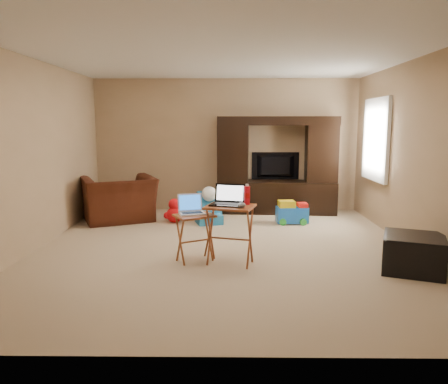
{
  "coord_description": "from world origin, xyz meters",
  "views": [
    {
      "loc": [
        0.07,
        -5.65,
        1.65
      ],
      "look_at": [
        0.0,
        -0.2,
        0.8
      ],
      "focal_mm": 35.0,
      "sensor_mm": 36.0,
      "label": 1
    }
  ],
  "objects_px": {
    "child_rocker": "(209,208)",
    "recliner": "(119,199)",
    "tray_table_right": "(230,235)",
    "mouse_left": "(209,214)",
    "ottoman": "(413,253)",
    "laptop_left": "(192,204)",
    "mouse_right": "(242,205)",
    "water_bottle": "(247,195)",
    "tray_table_left": "(195,238)",
    "laptop_right": "(227,195)",
    "push_toy": "(292,212)",
    "plush_toy": "(174,210)",
    "entertainment_center": "(277,165)",
    "television": "(276,166)"
  },
  "relations": [
    {
      "from": "mouse_right",
      "to": "laptop_left",
      "type": "bearing_deg",
      "value": 156.06
    },
    {
      "from": "ottoman",
      "to": "tray_table_left",
      "type": "xyz_separation_m",
      "value": [
        -2.5,
        0.34,
        0.08
      ]
    },
    {
      "from": "entertainment_center",
      "to": "push_toy",
      "type": "bearing_deg",
      "value": -76.03
    },
    {
      "from": "television",
      "to": "recliner",
      "type": "xyz_separation_m",
      "value": [
        -2.78,
        -0.97,
        -0.48
      ]
    },
    {
      "from": "tray_table_left",
      "to": "water_bottle",
      "type": "xyz_separation_m",
      "value": [
        0.63,
        -0.03,
        0.53
      ]
    },
    {
      "from": "plush_toy",
      "to": "tray_table_right",
      "type": "relative_size",
      "value": 0.59
    },
    {
      "from": "child_rocker",
      "to": "mouse_left",
      "type": "xyz_separation_m",
      "value": [
        0.11,
        -2.1,
        0.33
      ]
    },
    {
      "from": "entertainment_center",
      "to": "mouse_right",
      "type": "height_order",
      "value": "entertainment_center"
    },
    {
      "from": "tray_table_right",
      "to": "mouse_left",
      "type": "relative_size",
      "value": 6.07
    },
    {
      "from": "recliner",
      "to": "mouse_right",
      "type": "xyz_separation_m",
      "value": [
        2.03,
        -2.45,
        0.36
      ]
    },
    {
      "from": "mouse_right",
      "to": "mouse_left",
      "type": "bearing_deg",
      "value": 156.73
    },
    {
      "from": "recliner",
      "to": "laptop_right",
      "type": "relative_size",
      "value": 3.16
    },
    {
      "from": "child_rocker",
      "to": "mouse_right",
      "type": "bearing_deg",
      "value": -94.47
    },
    {
      "from": "entertainment_center",
      "to": "water_bottle",
      "type": "height_order",
      "value": "entertainment_center"
    },
    {
      "from": "entertainment_center",
      "to": "television",
      "type": "distance_m",
      "value": 0.22
    },
    {
      "from": "tray_table_left",
      "to": "mouse_left",
      "type": "xyz_separation_m",
      "value": [
        0.18,
        -0.07,
        0.31
      ]
    },
    {
      "from": "mouse_left",
      "to": "laptop_left",
      "type": "bearing_deg",
      "value": 154.89
    },
    {
      "from": "child_rocker",
      "to": "recliner",
      "type": "bearing_deg",
      "value": 156.66
    },
    {
      "from": "ottoman",
      "to": "laptop_left",
      "type": "relative_size",
      "value": 2.14
    },
    {
      "from": "recliner",
      "to": "water_bottle",
      "type": "distance_m",
      "value": 3.11
    },
    {
      "from": "laptop_right",
      "to": "water_bottle",
      "type": "bearing_deg",
      "value": 29.23
    },
    {
      "from": "ottoman",
      "to": "tray_table_left",
      "type": "distance_m",
      "value": 2.52
    },
    {
      "from": "child_rocker",
      "to": "ottoman",
      "type": "relative_size",
      "value": 0.84
    },
    {
      "from": "tray_table_right",
      "to": "mouse_left",
      "type": "xyz_separation_m",
      "value": [
        -0.25,
        0.04,
        0.24
      ]
    },
    {
      "from": "child_rocker",
      "to": "plush_toy",
      "type": "bearing_deg",
      "value": 157.47
    },
    {
      "from": "push_toy",
      "to": "ottoman",
      "type": "relative_size",
      "value": 0.82
    },
    {
      "from": "entertainment_center",
      "to": "child_rocker",
      "type": "distance_m",
      "value": 1.67
    },
    {
      "from": "push_toy",
      "to": "ottoman",
      "type": "distance_m",
      "value": 2.61
    },
    {
      "from": "ottoman",
      "to": "water_bottle",
      "type": "bearing_deg",
      "value": 170.53
    },
    {
      "from": "television",
      "to": "tray_table_right",
      "type": "relative_size",
      "value": 1.28
    },
    {
      "from": "mouse_right",
      "to": "tray_table_left",
      "type": "bearing_deg",
      "value": 157.5
    },
    {
      "from": "ottoman",
      "to": "mouse_right",
      "type": "bearing_deg",
      "value": 176.7
    },
    {
      "from": "plush_toy",
      "to": "laptop_right",
      "type": "bearing_deg",
      "value": -67.62
    },
    {
      "from": "recliner",
      "to": "mouse_right",
      "type": "relative_size",
      "value": 8.15
    },
    {
      "from": "laptop_right",
      "to": "mouse_right",
      "type": "distance_m",
      "value": 0.24
    },
    {
      "from": "recliner",
      "to": "push_toy",
      "type": "relative_size",
      "value": 2.22
    },
    {
      "from": "entertainment_center",
      "to": "laptop_right",
      "type": "distance_m",
      "value": 3.2
    },
    {
      "from": "push_toy",
      "to": "mouse_left",
      "type": "bearing_deg",
      "value": -125.57
    },
    {
      "from": "plush_toy",
      "to": "television",
      "type": "bearing_deg",
      "value": 31.13
    },
    {
      "from": "push_toy",
      "to": "mouse_right",
      "type": "bearing_deg",
      "value": -116.11
    },
    {
      "from": "laptop_left",
      "to": "tray_table_left",
      "type": "bearing_deg",
      "value": -62.31
    },
    {
      "from": "recliner",
      "to": "child_rocker",
      "type": "relative_size",
      "value": 2.16
    },
    {
      "from": "entertainment_center",
      "to": "television",
      "type": "xyz_separation_m",
      "value": [
        0.0,
        0.21,
        -0.04
      ]
    },
    {
      "from": "entertainment_center",
      "to": "mouse_right",
      "type": "bearing_deg",
      "value": -99.39
    },
    {
      "from": "laptop_left",
      "to": "mouse_left",
      "type": "bearing_deg",
      "value": -42.42
    },
    {
      "from": "laptop_right",
      "to": "mouse_right",
      "type": "bearing_deg",
      "value": -24.28
    },
    {
      "from": "tray_table_right",
      "to": "laptop_left",
      "type": "xyz_separation_m",
      "value": [
        -0.46,
        0.14,
        0.34
      ]
    },
    {
      "from": "ottoman",
      "to": "water_bottle",
      "type": "relative_size",
      "value": 2.96
    },
    {
      "from": "ottoman",
      "to": "mouse_right",
      "type": "xyz_separation_m",
      "value": [
        -1.94,
        0.11,
        0.53
      ]
    },
    {
      "from": "plush_toy",
      "to": "entertainment_center",
      "type": "bearing_deg",
      "value": 25.93
    }
  ]
}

